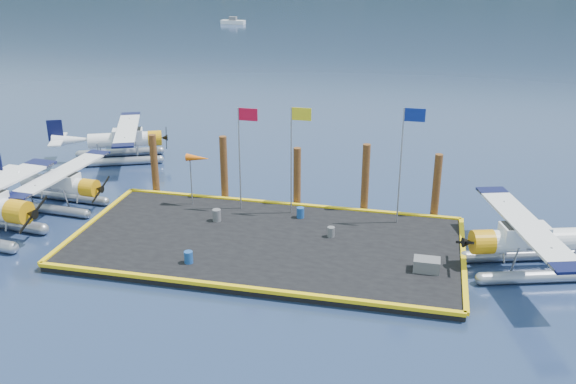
% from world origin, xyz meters
% --- Properties ---
extents(ground, '(4000.00, 4000.00, 0.00)m').
position_xyz_m(ground, '(0.00, 0.00, 0.00)').
color(ground, '#182748').
rests_on(ground, ground).
extents(dock, '(20.00, 10.00, 0.40)m').
position_xyz_m(dock, '(0.00, 0.00, 0.20)').
color(dock, black).
rests_on(dock, ground).
extents(dock_bumpers, '(20.25, 10.25, 0.18)m').
position_xyz_m(dock_bumpers, '(0.00, 0.00, 0.49)').
color(dock_bumpers, yellow).
rests_on(dock_bumpers, dock).
extents(seaplane_b, '(7.83, 8.63, 3.06)m').
position_xyz_m(seaplane_b, '(-13.41, 2.45, 1.33)').
color(seaplane_b, gray).
rests_on(seaplane_b, ground).
extents(seaplane_c, '(8.43, 8.90, 3.23)m').
position_xyz_m(seaplane_c, '(-13.63, 11.39, 1.41)').
color(seaplane_c, gray).
rests_on(seaplane_c, ground).
extents(seaplane_d, '(8.92, 9.56, 3.41)m').
position_xyz_m(seaplane_d, '(13.04, 0.30, 1.49)').
color(seaplane_d, gray).
rests_on(seaplane_d, ground).
extents(drum_0, '(0.48, 0.48, 0.67)m').
position_xyz_m(drum_0, '(-3.30, 1.80, 0.73)').
color(drum_0, '#545459').
rests_on(drum_0, dock).
extents(drum_2, '(0.39, 0.39, 0.55)m').
position_xyz_m(drum_2, '(3.24, 1.17, 0.68)').
color(drum_2, '#545459').
rests_on(drum_2, dock).
extents(drum_3, '(0.43, 0.43, 0.60)m').
position_xyz_m(drum_3, '(-3.02, -3.25, 0.70)').
color(drum_3, navy).
rests_on(drum_3, dock).
extents(drum_5, '(0.43, 0.43, 0.60)m').
position_xyz_m(drum_5, '(1.15, 3.27, 0.70)').
color(drum_5, navy).
rests_on(drum_5, dock).
extents(crate, '(1.23, 0.82, 0.62)m').
position_xyz_m(crate, '(8.24, -1.51, 0.71)').
color(crate, '#545459').
rests_on(crate, dock).
extents(flagpole_red, '(1.14, 0.08, 6.00)m').
position_xyz_m(flagpole_red, '(-2.29, 3.80, 4.40)').
color(flagpole_red, gray).
rests_on(flagpole_red, dock).
extents(flagpole_yellow, '(1.14, 0.08, 6.20)m').
position_xyz_m(flagpole_yellow, '(0.70, 3.80, 4.51)').
color(flagpole_yellow, gray).
rests_on(flagpole_yellow, dock).
extents(flagpole_blue, '(1.14, 0.08, 6.50)m').
position_xyz_m(flagpole_blue, '(6.70, 3.80, 4.69)').
color(flagpole_blue, gray).
rests_on(flagpole_blue, dock).
extents(windsock, '(1.40, 0.44, 3.12)m').
position_xyz_m(windsock, '(-5.03, 3.80, 3.23)').
color(windsock, gray).
rests_on(windsock, dock).
extents(piling_0, '(0.44, 0.44, 4.00)m').
position_xyz_m(piling_0, '(-8.50, 5.40, 2.00)').
color(piling_0, '#4C2715').
rests_on(piling_0, ground).
extents(piling_1, '(0.44, 0.44, 4.20)m').
position_xyz_m(piling_1, '(-4.00, 5.40, 2.10)').
color(piling_1, '#4C2715').
rests_on(piling_1, ground).
extents(piling_2, '(0.44, 0.44, 3.80)m').
position_xyz_m(piling_2, '(0.50, 5.40, 1.90)').
color(piling_2, '#4C2715').
rests_on(piling_2, ground).
extents(piling_3, '(0.44, 0.44, 4.30)m').
position_xyz_m(piling_3, '(4.50, 5.40, 2.15)').
color(piling_3, '#4C2715').
rests_on(piling_3, ground).
extents(piling_4, '(0.44, 0.44, 4.00)m').
position_xyz_m(piling_4, '(8.50, 5.40, 2.00)').
color(piling_4, '#4C2715').
rests_on(piling_4, ground).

